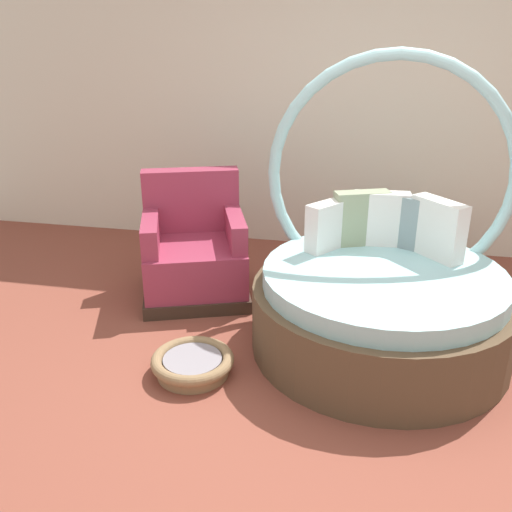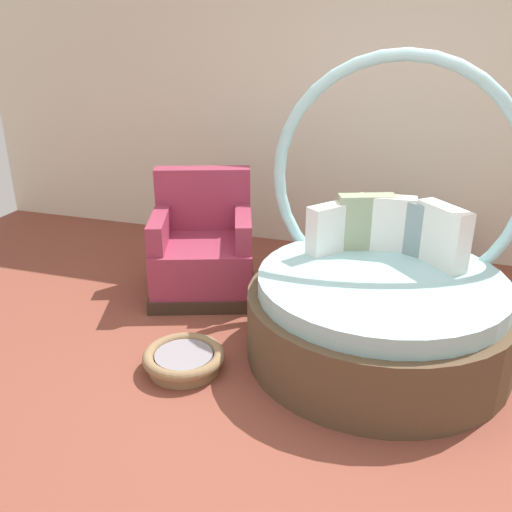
% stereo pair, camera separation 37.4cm
% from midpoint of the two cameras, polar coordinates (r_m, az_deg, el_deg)
% --- Properties ---
extents(ground_plane, '(8.00, 8.00, 0.02)m').
position_cam_midpoint_polar(ground_plane, '(3.27, 8.34, -15.26)').
color(ground_plane, brown).
extents(back_wall, '(8.00, 0.12, 2.61)m').
position_cam_midpoint_polar(back_wall, '(5.19, 14.23, 14.39)').
color(back_wall, silver).
rests_on(back_wall, ground_plane).
extents(round_daybed, '(1.66, 1.66, 1.87)m').
position_cam_midpoint_polar(round_daybed, '(3.68, 15.54, -4.03)').
color(round_daybed, brown).
rests_on(round_daybed, ground_plane).
extents(red_armchair, '(1.02, 1.02, 0.94)m').
position_cam_midpoint_polar(red_armchair, '(4.40, -3.05, 0.47)').
color(red_armchair, '#38281E').
rests_on(red_armchair, ground_plane).
extents(pet_basket, '(0.51, 0.51, 0.13)m').
position_cam_midpoint_polar(pet_basket, '(3.50, -4.35, -10.60)').
color(pet_basket, '#8E704C').
rests_on(pet_basket, ground_plane).
extents(side_table, '(0.44, 0.44, 0.52)m').
position_cam_midpoint_polar(side_table, '(4.88, 20.72, 2.44)').
color(side_table, brown).
rests_on(side_table, ground_plane).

